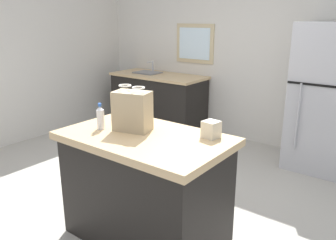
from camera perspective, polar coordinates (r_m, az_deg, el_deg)
The scene contains 8 objects.
ground at distance 3.48m, azimuth -2.65°, elevation -14.37°, with size 6.78×6.78×0.00m, color #ADA89E.
back_wall at distance 5.11m, azimuth 15.02°, elevation 10.55°, with size 5.65×0.13×2.59m.
kitchen_island at distance 2.87m, azimuth -3.71°, elevation -11.09°, with size 1.32×0.81×0.92m.
refrigerator at distance 4.47m, azimuth 24.80°, elevation 3.22°, with size 0.75×0.72×1.75m.
sink_counter at distance 5.69m, azimuth -1.63°, elevation 3.13°, with size 1.57×0.69×1.09m.
shopping_bag at distance 2.76m, azimuth -5.92°, elevation 1.53°, with size 0.32×0.25×0.36m.
small_box at distance 2.62m, azimuth 7.15°, elevation -1.56°, with size 0.12×0.11×0.13m, color beige.
bottle at distance 2.85m, azimuth -11.11°, elevation 0.40°, with size 0.06×0.06×0.22m.
Camera 1 is at (1.93, -2.27, 1.80)m, focal length 36.84 mm.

